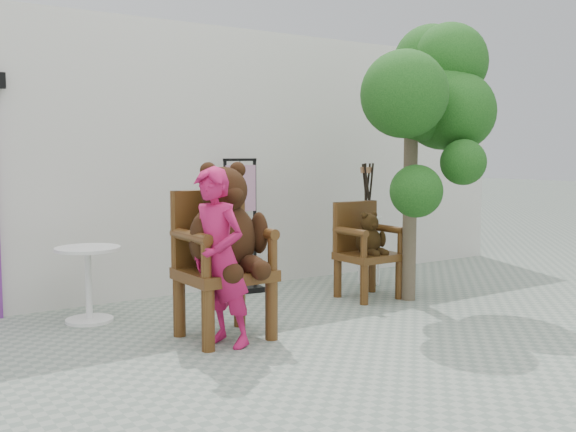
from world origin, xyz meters
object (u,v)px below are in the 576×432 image
object	(u,v)px
chair_big	(223,239)
cafe_table	(88,275)
chair_small	(366,243)
tree	(432,96)
stool_bucket	(369,231)
display_stand	(241,241)
person	(221,259)

from	to	relation	value
chair_big	cafe_table	xyz separation A→B (m)	(-0.79, 1.18, -0.41)
chair_small	tree	bearing A→B (deg)	-42.28
chair_big	stool_bucket	distance (m)	2.79
display_stand	stool_bucket	world-z (taller)	display_stand
cafe_table	tree	world-z (taller)	tree
chair_small	person	xyz separation A→B (m)	(-2.23, -0.83, 0.14)
cafe_table	stool_bucket	xyz separation A→B (m)	(3.35, -0.11, 0.20)
chair_small	tree	distance (m)	1.72
chair_small	cafe_table	size ratio (longest dim) A/B	1.48
cafe_table	display_stand	xyz separation A→B (m)	(1.87, 0.39, 0.14)
stool_bucket	tree	distance (m)	1.82
person	tree	bearing A→B (deg)	80.12
cafe_table	tree	bearing A→B (deg)	-17.97
chair_small	cafe_table	world-z (taller)	chair_small
chair_big	chair_small	xyz separation A→B (m)	(2.06, 0.56, -0.26)
chair_small	display_stand	bearing A→B (deg)	133.88
cafe_table	stool_bucket	bearing A→B (deg)	-1.83
display_stand	tree	xyz separation A→B (m)	(1.49, -1.48, 1.59)
chair_big	display_stand	xyz separation A→B (m)	(1.08, 1.58, -0.27)
person	cafe_table	distance (m)	1.61
chair_big	person	bearing A→B (deg)	-122.33
cafe_table	tree	distance (m)	3.92
chair_big	tree	bearing A→B (deg)	2.19
display_stand	stool_bucket	size ratio (longest dim) A/B	1.04
chair_big	display_stand	world-z (taller)	display_stand
display_stand	stool_bucket	distance (m)	1.57
person	tree	distance (m)	3.11
cafe_table	stool_bucket	size ratio (longest dim) A/B	0.48
tree	chair_small	bearing A→B (deg)	137.72
person	tree	world-z (taller)	tree
chair_small	cafe_table	bearing A→B (deg)	167.56
chair_small	person	bearing A→B (deg)	-159.65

